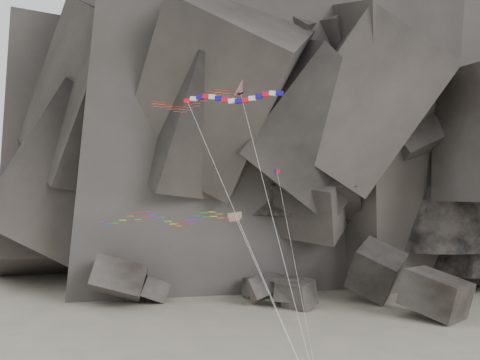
# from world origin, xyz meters

# --- Properties ---
(headland) EXTENTS (110.00, 70.00, 84.00)m
(headland) POSITION_xyz_m (0.00, 70.00, 42.00)
(headland) COLOR #4B433D
(headland) RESTS_ON ground
(boulder_field) EXTENTS (58.45, 19.40, 10.81)m
(boulder_field) POSITION_xyz_m (2.30, 33.00, 2.60)
(boulder_field) COLOR #47423F
(boulder_field) RESTS_ON ground
(delta_kite) EXTENTS (18.01, 13.42, 28.30)m
(delta_kite) POSITION_xyz_m (-5.43, 1.87, 27.74)
(delta_kite) COLOR red
(delta_kite) RESTS_ON ground
(banner_kite) EXTENTS (13.56, 11.38, 26.61)m
(banner_kite) POSITION_xyz_m (-0.73, -0.72, 27.34)
(banner_kite) COLOR red
(banner_kite) RESTS_ON ground
(parafoil_kite) EXTENTS (24.00, 14.85, 14.98)m
(parafoil_kite) POSITION_xyz_m (-8.83, 3.34, 15.71)
(parafoil_kite) COLOR #EBAD0D
(parafoil_kite) RESTS_ON ground
(pennant_kite) EXTENTS (5.00, 16.07, 19.40)m
(pennant_kite) POSITION_xyz_m (4.08, 1.84, 16.68)
(pennant_kite) COLOR red
(pennant_kite) RESTS_ON ground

